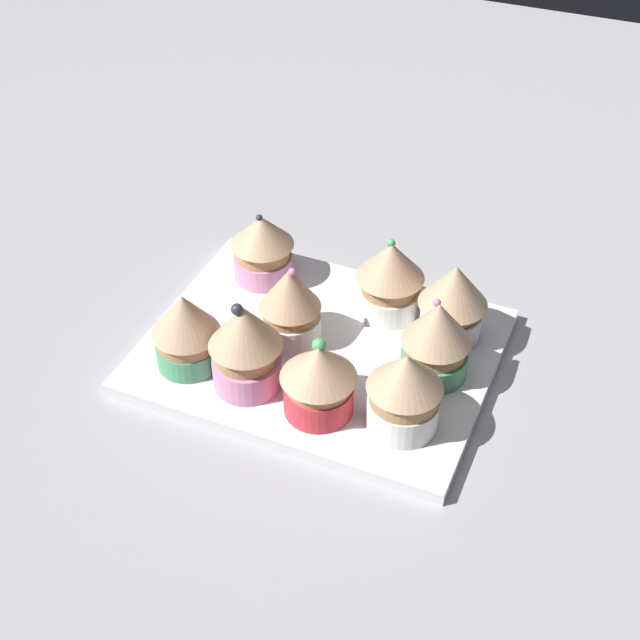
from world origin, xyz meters
TOP-DOWN VIEW (x-y plane):
  - ground_plane at (0.00, 0.00)cm, footprint 180.00×180.00cm
  - baking_tray at (0.00, 0.00)cm, footprint 30.10×23.57cm
  - cupcake_0 at (-10.07, -5.90)cm, footprint 6.10×6.10cm
  - cupcake_1 at (-3.90, -6.89)cm, footprint 6.24×6.24cm
  - cupcake_2 at (9.03, -7.24)cm, footprint 6.07×6.07cm
  - cupcake_3 at (-10.20, -0.63)cm, footprint 5.92×5.92cm
  - cupcake_4 at (2.82, -0.16)cm, footprint 5.45×5.45cm
  - cupcake_5 at (-9.74, 6.09)cm, footprint 6.07×6.07cm
  - cupcake_6 at (-2.94, 7.18)cm, footprint 6.24×6.24cm
  - cupcake_7 at (3.75, 6.68)cm, footprint 6.14×6.14cm
  - cupcake_8 at (9.54, 6.40)cm, footprint 5.87×5.87cm

SIDE VIEW (x-z plane):
  - ground_plane at x=0.00cm, z-range -3.00..0.00cm
  - baking_tray at x=0.00cm, z-range 0.00..1.20cm
  - cupcake_6 at x=-2.94cm, z-range 1.17..8.21cm
  - cupcake_2 at x=9.03cm, z-range 1.23..8.31cm
  - cupcake_5 at x=-9.74cm, z-range 1.30..8.67cm
  - cupcake_8 at x=9.54cm, z-range 1.33..8.65cm
  - cupcake_4 at x=2.82cm, z-range 1.13..8.91cm
  - cupcake_3 at x=-10.20cm, z-range 1.20..8.95cm
  - cupcake_0 at x=-10.07cm, z-range 1.43..9.04cm
  - cupcake_1 at x=-3.90cm, z-range 1.29..9.18cm
  - cupcake_7 at x=3.75cm, z-range 1.18..9.74cm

